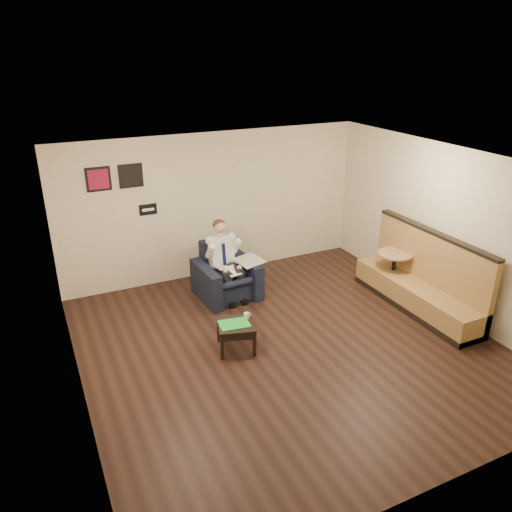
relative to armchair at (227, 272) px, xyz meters
name	(u,v)px	position (x,y,z in m)	size (l,w,h in m)	color
ground	(288,345)	(0.23, -1.91, -0.49)	(6.00, 6.00, 0.00)	black
wall_back	(215,205)	(0.23, 1.09, 0.91)	(6.00, 0.02, 2.80)	#F0E7C4
wall_front	(448,380)	(0.23, -4.91, 0.91)	(6.00, 0.02, 2.80)	#F0E7C4
wall_left	(70,306)	(-2.77, -1.91, 0.91)	(0.02, 6.00, 2.80)	#F0E7C4
wall_right	(448,231)	(3.23, -1.91, 0.91)	(0.02, 6.00, 2.80)	#F0E7C4
ceiling	(293,165)	(0.23, -1.91, 2.31)	(6.00, 6.00, 0.02)	white
seating_sign	(148,209)	(-1.07, 1.07, 1.01)	(0.32, 0.02, 0.20)	black
art_print_left	(98,179)	(-1.87, 1.07, 1.66)	(0.42, 0.03, 0.42)	#9D133A
art_print_right	(131,176)	(-1.32, 1.07, 1.66)	(0.42, 0.03, 0.42)	black
armchair	(227,272)	(0.00, 0.00, 0.00)	(1.01, 1.01, 0.98)	black
seated_man	(230,265)	(0.01, -0.13, 0.18)	(0.64, 0.96, 1.34)	silver
lap_papers	(232,271)	(0.02, -0.23, 0.11)	(0.22, 0.32, 0.01)	white
newspaper	(249,260)	(0.42, -0.08, 0.18)	(0.43, 0.53, 0.01)	silver
side_table	(236,336)	(-0.53, -1.65, -0.27)	(0.54, 0.54, 0.44)	black
green_folder	(234,324)	(-0.56, -1.66, -0.04)	(0.44, 0.31, 0.01)	green
coffee_mug	(246,316)	(-0.33, -1.59, 0.00)	(0.08, 0.08, 0.09)	white
smartphone	(238,318)	(-0.44, -1.51, -0.04)	(0.14, 0.07, 0.01)	black
banquette	(419,272)	(2.82, -1.81, 0.19)	(0.63, 2.65, 1.35)	olive
cafe_table	(393,273)	(2.83, -1.17, -0.09)	(0.64, 0.64, 0.79)	#A27C58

